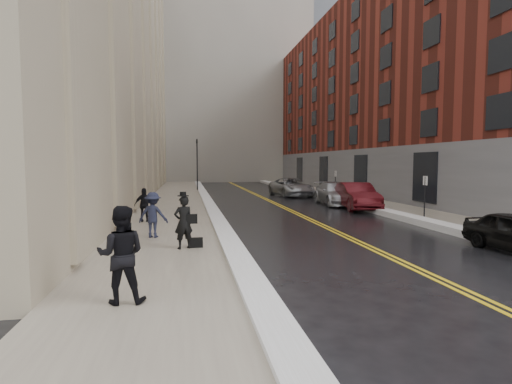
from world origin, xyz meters
name	(u,v)px	position (x,y,z in m)	size (l,w,h in m)	color
ground	(328,273)	(0.00, 0.00, 0.00)	(160.00, 160.00, 0.00)	black
sidewalk_left	(173,207)	(-4.50, 16.00, 0.07)	(4.00, 64.00, 0.15)	gray
sidewalk_right	(371,203)	(9.00, 16.00, 0.07)	(3.00, 64.00, 0.15)	gray
lane_stripe_a	(278,206)	(2.38, 16.00, 0.00)	(0.12, 64.00, 0.01)	gold
lane_stripe_b	(282,206)	(2.62, 16.00, 0.00)	(0.12, 64.00, 0.01)	gold
snow_ridge_left	(209,205)	(-2.20, 16.00, 0.13)	(0.70, 60.80, 0.26)	white
snow_ridge_right	(346,202)	(7.15, 16.00, 0.15)	(0.85, 60.80, 0.30)	white
building_right	(427,93)	(17.50, 23.00, 9.00)	(14.00, 50.00, 18.00)	maroon
tower_far_center	(214,18)	(1.00, 56.00, 26.00)	(28.00, 16.00, 52.00)	gray
tower_far_right	(279,62)	(14.00, 66.00, 22.00)	(22.00, 18.00, 44.00)	slate
tower_far_left	(141,22)	(-12.00, 72.00, 30.00)	(22.00, 18.00, 60.00)	slate
traffic_signal	(197,160)	(-2.60, 30.00, 3.08)	(0.18, 0.15, 5.20)	black
parking_sign_near	(425,194)	(7.90, 8.00, 1.36)	(0.06, 0.35, 2.23)	black
parking_sign_far	(335,182)	(7.90, 20.00, 1.36)	(0.06, 0.35, 2.23)	black
car_maroon	(356,196)	(6.66, 13.24, 0.83)	(1.75, 5.01, 1.65)	#440C11
car_silver_near	(336,193)	(6.45, 16.16, 0.76)	(2.13, 5.24, 1.52)	#999AA0
car_silver_far	(291,187)	(5.20, 23.34, 0.77)	(2.56, 5.55, 1.54)	#95989D
pedestrian_main	(183,222)	(-3.75, 2.93, 0.99)	(0.61, 0.40, 1.69)	black
pedestrian_a	(121,254)	(-4.90, -1.84, 1.11)	(0.93, 0.72, 1.91)	black
pedestrian_b	(153,215)	(-4.86, 5.06, 0.98)	(1.07, 0.62, 1.66)	#1B1E31
pedestrian_c	(145,205)	(-5.56, 9.07, 0.93)	(0.91, 0.38, 1.56)	black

